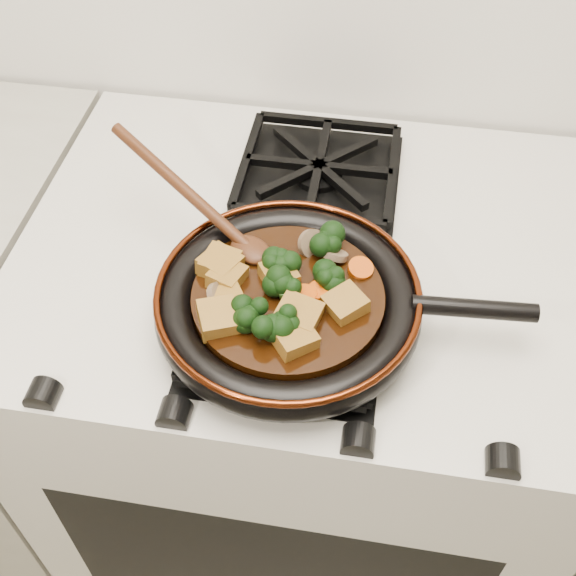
# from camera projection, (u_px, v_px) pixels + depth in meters

# --- Properties ---
(stove) EXTENTS (0.76, 0.60, 0.90)m
(stove) POSITION_uv_depth(u_px,v_px,m) (300.00, 422.00, 1.30)
(stove) COLOR beige
(stove) RESTS_ON ground
(burner_grate_front) EXTENTS (0.23, 0.23, 0.03)m
(burner_grate_front) POSITION_uv_depth(u_px,v_px,m) (287.00, 322.00, 0.86)
(burner_grate_front) COLOR black
(burner_grate_front) RESTS_ON stove
(burner_grate_back) EXTENTS (0.23, 0.23, 0.03)m
(burner_grate_back) POSITION_uv_depth(u_px,v_px,m) (319.00, 171.00, 1.04)
(burner_grate_back) COLOR black
(burner_grate_back) RESTS_ON stove
(skillet) EXTENTS (0.44, 0.31, 0.05)m
(skillet) POSITION_uv_depth(u_px,v_px,m) (290.00, 303.00, 0.84)
(skillet) COLOR black
(skillet) RESTS_ON burner_grate_front
(braising_sauce) EXTENTS (0.22, 0.22, 0.02)m
(braising_sauce) POSITION_uv_depth(u_px,v_px,m) (288.00, 300.00, 0.83)
(braising_sauce) COLOR black
(braising_sauce) RESTS_ON skillet
(tofu_cube_0) EXTENTS (0.05, 0.05, 0.03)m
(tofu_cube_0) POSITION_uv_depth(u_px,v_px,m) (220.00, 264.00, 0.84)
(tofu_cube_0) COLOR brown
(tofu_cube_0) RESTS_ON braising_sauce
(tofu_cube_1) EXTENTS (0.06, 0.06, 0.03)m
(tofu_cube_1) POSITION_uv_depth(u_px,v_px,m) (294.00, 338.00, 0.77)
(tofu_cube_1) COLOR brown
(tofu_cube_1) RESTS_ON braising_sauce
(tofu_cube_2) EXTENTS (0.06, 0.06, 0.03)m
(tofu_cube_2) POSITION_uv_depth(u_px,v_px,m) (345.00, 304.00, 0.80)
(tofu_cube_2) COLOR brown
(tofu_cube_2) RESTS_ON braising_sauce
(tofu_cube_3) EXTENTS (0.06, 0.06, 0.03)m
(tofu_cube_3) POSITION_uv_depth(u_px,v_px,m) (220.00, 265.00, 0.84)
(tofu_cube_3) COLOR brown
(tofu_cube_3) RESTS_ON braising_sauce
(tofu_cube_4) EXTENTS (0.05, 0.05, 0.03)m
(tofu_cube_4) POSITION_uv_depth(u_px,v_px,m) (227.00, 299.00, 0.81)
(tofu_cube_4) COLOR brown
(tofu_cube_4) RESTS_ON braising_sauce
(tofu_cube_5) EXTENTS (0.06, 0.05, 0.03)m
(tofu_cube_5) POSITION_uv_depth(u_px,v_px,m) (298.00, 316.00, 0.79)
(tofu_cube_5) COLOR brown
(tofu_cube_5) RESTS_ON braising_sauce
(tofu_cube_6) EXTENTS (0.06, 0.06, 0.03)m
(tofu_cube_6) POSITION_uv_depth(u_px,v_px,m) (218.00, 318.00, 0.79)
(tofu_cube_6) COLOR brown
(tofu_cube_6) RESTS_ON braising_sauce
(tofu_cube_7) EXTENTS (0.05, 0.05, 0.02)m
(tofu_cube_7) POSITION_uv_depth(u_px,v_px,m) (279.00, 276.00, 0.83)
(tofu_cube_7) COLOR brown
(tofu_cube_7) RESTS_ON braising_sauce
(tofu_cube_8) EXTENTS (0.05, 0.05, 0.03)m
(tofu_cube_8) POSITION_uv_depth(u_px,v_px,m) (227.00, 277.00, 0.83)
(tofu_cube_8) COLOR brown
(tofu_cube_8) RESTS_ON braising_sauce
(broccoli_floret_0) EXTENTS (0.08, 0.09, 0.06)m
(broccoli_floret_0) POSITION_uv_depth(u_px,v_px,m) (321.00, 243.00, 0.86)
(broccoli_floret_0) COLOR black
(broccoli_floret_0) RESTS_ON braising_sauce
(broccoli_floret_1) EXTENTS (0.08, 0.08, 0.07)m
(broccoli_floret_1) POSITION_uv_depth(u_px,v_px,m) (278.00, 327.00, 0.78)
(broccoli_floret_1) COLOR black
(broccoli_floret_1) RESTS_ON braising_sauce
(broccoli_floret_2) EXTENTS (0.08, 0.08, 0.07)m
(broccoli_floret_2) POSITION_uv_depth(u_px,v_px,m) (284.00, 265.00, 0.84)
(broccoli_floret_2) COLOR black
(broccoli_floret_2) RESTS_ON braising_sauce
(broccoli_floret_3) EXTENTS (0.09, 0.09, 0.06)m
(broccoli_floret_3) POSITION_uv_depth(u_px,v_px,m) (248.00, 315.00, 0.79)
(broccoli_floret_3) COLOR black
(broccoli_floret_3) RESTS_ON braising_sauce
(broccoli_floret_4) EXTENTS (0.08, 0.08, 0.07)m
(broccoli_floret_4) POSITION_uv_depth(u_px,v_px,m) (284.00, 291.00, 0.81)
(broccoli_floret_4) COLOR black
(broccoli_floret_4) RESTS_ON braising_sauce
(broccoli_floret_5) EXTENTS (0.08, 0.08, 0.06)m
(broccoli_floret_5) POSITION_uv_depth(u_px,v_px,m) (324.00, 279.00, 0.83)
(broccoli_floret_5) COLOR black
(broccoli_floret_5) RESTS_ON braising_sauce
(carrot_coin_0) EXTENTS (0.03, 0.03, 0.01)m
(carrot_coin_0) POSITION_uv_depth(u_px,v_px,m) (304.00, 295.00, 0.82)
(carrot_coin_0) COLOR #C94605
(carrot_coin_0) RESTS_ON braising_sauce
(carrot_coin_1) EXTENTS (0.03, 0.03, 0.02)m
(carrot_coin_1) POSITION_uv_depth(u_px,v_px,m) (350.00, 302.00, 0.81)
(carrot_coin_1) COLOR #C94605
(carrot_coin_1) RESTS_ON braising_sauce
(carrot_coin_2) EXTENTS (0.03, 0.03, 0.02)m
(carrot_coin_2) POSITION_uv_depth(u_px,v_px,m) (361.00, 268.00, 0.84)
(carrot_coin_2) COLOR #C94605
(carrot_coin_2) RESTS_ON braising_sauce
(carrot_coin_3) EXTENTS (0.03, 0.03, 0.02)m
(carrot_coin_3) POSITION_uv_depth(u_px,v_px,m) (319.00, 291.00, 0.82)
(carrot_coin_3) COLOR #C94605
(carrot_coin_3) RESTS_ON braising_sauce
(carrot_coin_4) EXTENTS (0.03, 0.03, 0.01)m
(carrot_coin_4) POSITION_uv_depth(u_px,v_px,m) (320.00, 244.00, 0.87)
(carrot_coin_4) COLOR #C94605
(carrot_coin_4) RESTS_ON braising_sauce
(mushroom_slice_0) EXTENTS (0.05, 0.05, 0.03)m
(mushroom_slice_0) POSITION_uv_depth(u_px,v_px,m) (312.00, 244.00, 0.87)
(mushroom_slice_0) COLOR brown
(mushroom_slice_0) RESTS_ON braising_sauce
(mushroom_slice_1) EXTENTS (0.03, 0.03, 0.03)m
(mushroom_slice_1) POSITION_uv_depth(u_px,v_px,m) (218.00, 295.00, 0.81)
(mushroom_slice_1) COLOR brown
(mushroom_slice_1) RESTS_ON braising_sauce
(mushroom_slice_2) EXTENTS (0.04, 0.04, 0.02)m
(mushroom_slice_2) POSITION_uv_depth(u_px,v_px,m) (335.00, 255.00, 0.86)
(mushroom_slice_2) COLOR brown
(mushroom_slice_2) RESTS_ON braising_sauce
(wooden_spoon) EXTENTS (0.14, 0.10, 0.24)m
(wooden_spoon) POSITION_uv_depth(u_px,v_px,m) (211.00, 214.00, 0.88)
(wooden_spoon) COLOR #3F1E0D
(wooden_spoon) RESTS_ON braising_sauce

